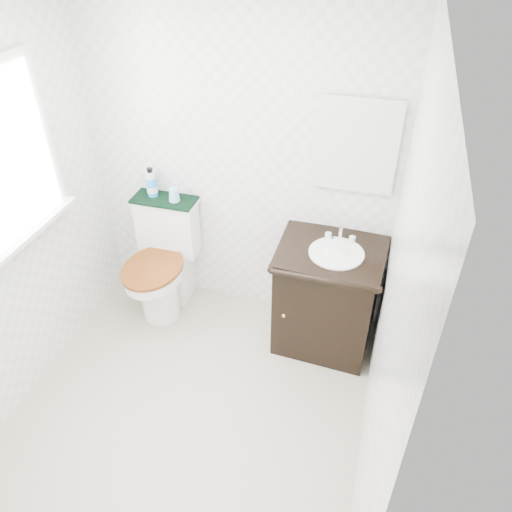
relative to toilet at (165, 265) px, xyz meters
The scene contains 14 objects.
floor 1.18m from the toilet, 60.22° to the right, with size 2.40×2.40×0.00m, color #BDAE98.
ceiling 2.30m from the toilet, 60.22° to the right, with size 2.40×2.40×0.00m, color white.
wall_back 1.01m from the toilet, 23.29° to the left, with size 2.40×2.40×0.00m, color white.
wall_front 2.38m from the toilet, 75.71° to the right, with size 2.40×2.40×0.00m, color white.
wall_right 2.08m from the toilet, 30.25° to the right, with size 2.40×2.40×0.00m, color white.
window 1.46m from the toilet, 126.05° to the right, with size 0.02×0.70×0.90m, color white.
mirror 1.72m from the toilet, ahead, with size 0.50×0.02×0.60m, color silver.
toilet is the anchor object (origin of this frame).
vanity 1.29m from the toilet, ahead, with size 0.73×0.64×0.92m.
trash_bin 1.04m from the toilet, ahead, with size 0.19×0.15×0.27m.
towel 0.53m from the toilet, 90.00° to the left, with size 0.48×0.22×0.02m, color black.
mouthwash_bottle 0.65m from the toilet, 122.85° to the left, with size 0.08×0.08×0.22m.
cup 0.59m from the toilet, 54.59° to the left, with size 0.08×0.08×0.10m, color #8BCBE4.
soap_bar 1.33m from the toilet, ahead, with size 0.06×0.04×0.02m, color #1A727D.
Camera 1 is at (0.97, -1.80, 2.75)m, focal length 35.00 mm.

